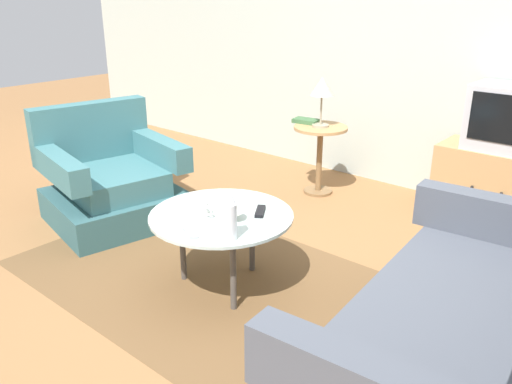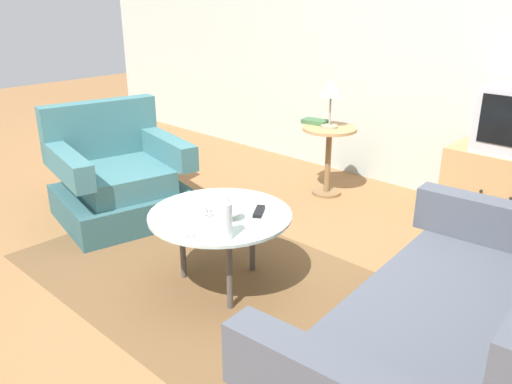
{
  "view_description": "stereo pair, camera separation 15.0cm",
  "coord_description": "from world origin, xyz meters",
  "px_view_note": "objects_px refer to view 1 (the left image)",
  "views": [
    {
      "loc": [
        1.86,
        -1.97,
        1.69
      ],
      "look_at": [
        -0.04,
        0.27,
        0.55
      ],
      "focal_mm": 36.81,
      "sensor_mm": 36.0,
      "label": 1
    },
    {
      "loc": [
        1.98,
        -1.87,
        1.69
      ],
      "look_at": [
        -0.04,
        0.27,
        0.55
      ],
      "focal_mm": 36.81,
      "sensor_mm": 36.0,
      "label": 2
    }
  ],
  "objects_px": {
    "table_lamp": "(322,89)",
    "tv_stand": "(496,186)",
    "book": "(306,121)",
    "tv_remote_dark": "(260,211)",
    "mug": "(203,209)",
    "bowl": "(232,216)",
    "coffee_table": "(221,220)",
    "side_table": "(320,146)",
    "television": "(508,118)",
    "couch": "(470,338)",
    "armchair": "(111,183)",
    "tv_remote_silver": "(190,232)",
    "vase": "(230,215)"
  },
  "relations": [
    {
      "from": "vase",
      "to": "bowl",
      "type": "relative_size",
      "value": 1.95
    },
    {
      "from": "couch",
      "to": "tv_stand",
      "type": "relative_size",
      "value": 2.11
    },
    {
      "from": "armchair",
      "to": "table_lamp",
      "type": "distance_m",
      "value": 1.86
    },
    {
      "from": "mug",
      "to": "tv_stand",
      "type": "bearing_deg",
      "value": 65.3
    },
    {
      "from": "table_lamp",
      "to": "book",
      "type": "bearing_deg",
      "value": 169.19
    },
    {
      "from": "armchair",
      "to": "bowl",
      "type": "relative_size",
      "value": 7.63
    },
    {
      "from": "vase",
      "to": "tv_remote_silver",
      "type": "bearing_deg",
      "value": -153.92
    },
    {
      "from": "tv_remote_dark",
      "to": "coffee_table",
      "type": "bearing_deg",
      "value": 101.47
    },
    {
      "from": "table_lamp",
      "to": "bowl",
      "type": "bearing_deg",
      "value": -72.15
    },
    {
      "from": "vase",
      "to": "book",
      "type": "distance_m",
      "value": 2.1
    },
    {
      "from": "armchair",
      "to": "couch",
      "type": "height_order",
      "value": "couch"
    },
    {
      "from": "vase",
      "to": "mug",
      "type": "relative_size",
      "value": 2.34
    },
    {
      "from": "armchair",
      "to": "tv_stand",
      "type": "xyz_separation_m",
      "value": [
        2.28,
        1.88,
        -0.01
      ]
    },
    {
      "from": "table_lamp",
      "to": "vase",
      "type": "relative_size",
      "value": 1.53
    },
    {
      "from": "side_table",
      "to": "vase",
      "type": "height_order",
      "value": "vase"
    },
    {
      "from": "tv_stand",
      "to": "television",
      "type": "xyz_separation_m",
      "value": [
        -0.0,
        0.01,
        0.53
      ]
    },
    {
      "from": "coffee_table",
      "to": "book",
      "type": "relative_size",
      "value": 3.57
    },
    {
      "from": "mug",
      "to": "table_lamp",
      "type": "bearing_deg",
      "value": 102.24
    },
    {
      "from": "side_table",
      "to": "couch",
      "type": "bearing_deg",
      "value": -41.35
    },
    {
      "from": "table_lamp",
      "to": "book",
      "type": "xyz_separation_m",
      "value": [
        -0.17,
        0.03,
        -0.3
      ]
    },
    {
      "from": "coffee_table",
      "to": "book",
      "type": "height_order",
      "value": "book"
    },
    {
      "from": "table_lamp",
      "to": "tv_remote_dark",
      "type": "relative_size",
      "value": 2.65
    },
    {
      "from": "armchair",
      "to": "tv_remote_dark",
      "type": "distance_m",
      "value": 1.53
    },
    {
      "from": "book",
      "to": "tv_remote_dark",
      "type": "bearing_deg",
      "value": -71.64
    },
    {
      "from": "coffee_table",
      "to": "television",
      "type": "height_order",
      "value": "television"
    },
    {
      "from": "television",
      "to": "book",
      "type": "xyz_separation_m",
      "value": [
        -1.54,
        -0.35,
        -0.2
      ]
    },
    {
      "from": "coffee_table",
      "to": "mug",
      "type": "relative_size",
      "value": 7.17
    },
    {
      "from": "table_lamp",
      "to": "tv_remote_silver",
      "type": "distance_m",
      "value": 2.08
    },
    {
      "from": "coffee_table",
      "to": "bowl",
      "type": "xyz_separation_m",
      "value": [
        0.1,
        -0.02,
        0.06
      ]
    },
    {
      "from": "coffee_table",
      "to": "armchair",
      "type": "bearing_deg",
      "value": 172.77
    },
    {
      "from": "side_table",
      "to": "tv_remote_dark",
      "type": "distance_m",
      "value": 1.65
    },
    {
      "from": "tv_remote_dark",
      "to": "tv_remote_silver",
      "type": "height_order",
      "value": "same"
    },
    {
      "from": "coffee_table",
      "to": "tv_remote_dark",
      "type": "distance_m",
      "value": 0.23
    },
    {
      "from": "tv_stand",
      "to": "armchair",
      "type": "bearing_deg",
      "value": -140.46
    },
    {
      "from": "table_lamp",
      "to": "tv_stand",
      "type": "bearing_deg",
      "value": 15.48
    },
    {
      "from": "television",
      "to": "mug",
      "type": "xyz_separation_m",
      "value": [
        -0.98,
        -2.14,
        -0.3
      ]
    },
    {
      "from": "tv_stand",
      "to": "coffee_table",
      "type": "bearing_deg",
      "value": -114.19
    },
    {
      "from": "table_lamp",
      "to": "tv_remote_dark",
      "type": "height_order",
      "value": "table_lamp"
    },
    {
      "from": "bowl",
      "to": "book",
      "type": "distance_m",
      "value": 1.87
    },
    {
      "from": "television",
      "to": "table_lamp",
      "type": "bearing_deg",
      "value": -164.31
    },
    {
      "from": "coffee_table",
      "to": "side_table",
      "type": "bearing_deg",
      "value": 104.9
    },
    {
      "from": "mug",
      "to": "bowl",
      "type": "xyz_separation_m",
      "value": [
        0.16,
        0.07,
        -0.01
      ]
    },
    {
      "from": "couch",
      "to": "coffee_table",
      "type": "xyz_separation_m",
      "value": [
        -1.45,
        -0.02,
        0.13
      ]
    },
    {
      "from": "mug",
      "to": "tv_remote_dark",
      "type": "distance_m",
      "value": 0.33
    },
    {
      "from": "couch",
      "to": "vase",
      "type": "bearing_deg",
      "value": 95.5
    },
    {
      "from": "couch",
      "to": "tv_remote_dark",
      "type": "height_order",
      "value": "couch"
    },
    {
      "from": "side_table",
      "to": "vase",
      "type": "bearing_deg",
      "value": -69.47
    },
    {
      "from": "mug",
      "to": "armchair",
      "type": "bearing_deg",
      "value": 168.65
    },
    {
      "from": "tv_remote_silver",
      "to": "armchair",
      "type": "bearing_deg",
      "value": -172.45
    },
    {
      "from": "couch",
      "to": "book",
      "type": "distance_m",
      "value": 2.69
    }
  ]
}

